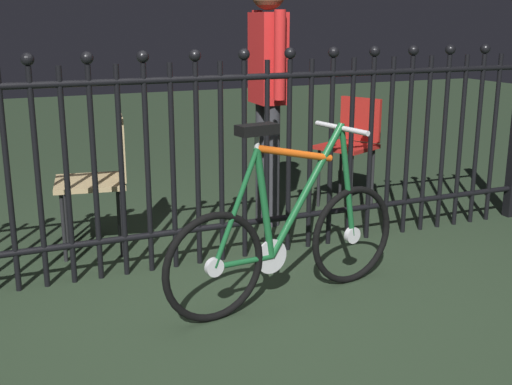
% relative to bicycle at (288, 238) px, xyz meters
% --- Properties ---
extents(ground_plane, '(20.00, 20.00, 0.00)m').
position_rel_bicycle_xyz_m(ground_plane, '(-0.21, -0.06, -0.34)').
color(ground_plane, '#263624').
extents(iron_fence, '(4.83, 0.07, 1.31)m').
position_rel_bicycle_xyz_m(iron_fence, '(-0.28, 0.69, 0.32)').
color(iron_fence, black).
rests_on(iron_fence, ground).
extents(bicycle, '(1.40, 0.40, 0.94)m').
position_rel_bicycle_xyz_m(bicycle, '(0.00, 0.00, 0.00)').
color(bicycle, black).
rests_on(bicycle, ground).
extents(chair_tan, '(0.49, 0.48, 0.85)m').
position_rel_bicycle_xyz_m(chair_tan, '(-0.70, 1.16, 0.17)').
color(chair_tan, black).
rests_on(chair_tan, ground).
extents(chair_red, '(0.50, 0.49, 0.83)m').
position_rel_bicycle_xyz_m(chair_red, '(1.26, 1.43, 0.18)').
color(chair_red, black).
rests_on(chair_red, ground).
extents(person_visitor, '(0.23, 0.48, 1.70)m').
position_rel_bicycle_xyz_m(person_visitor, '(0.46, 1.27, 0.68)').
color(person_visitor, '#2D2D33').
rests_on(person_visitor, ground).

